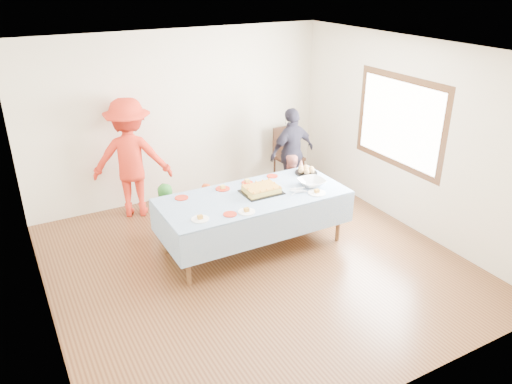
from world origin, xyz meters
TOP-DOWN VIEW (x-y plane):
  - ground at (0.00, 0.00)m, footprint 5.00×5.00m
  - room_walls at (0.05, 0.00)m, footprint 5.04×5.04m
  - party_table at (0.19, 0.38)m, footprint 2.50×1.10m
  - birthday_cake at (0.32, 0.40)m, footprint 0.52×0.40m
  - rolls_tray at (1.23, 0.68)m, footprint 0.33×0.33m
  - punch_bowl at (1.04, 0.27)m, footprint 0.36×0.36m
  - party_hat at (1.24, 0.84)m, footprint 0.09×0.09m
  - fork_pile at (0.75, 0.18)m, footprint 0.24×0.18m
  - plate_red_far_a at (-0.68, 0.75)m, footprint 0.18×0.18m
  - plate_red_far_b at (-0.09, 0.75)m, footprint 0.20×0.20m
  - plate_red_far_c at (0.30, 0.78)m, footprint 0.16×0.16m
  - plate_red_far_d at (0.73, 0.82)m, footprint 0.16×0.16m
  - plate_red_near at (-0.33, 0.02)m, footprint 0.17×0.17m
  - plate_white_left at (-0.70, 0.07)m, footprint 0.22×0.22m
  - plate_white_mid at (-0.13, -0.02)m, footprint 0.22×0.22m
  - plate_white_right at (0.96, 0.03)m, footprint 0.24×0.24m
  - dining_chair at (1.81, 2.15)m, footprint 0.44×0.44m
  - toddler_left at (-0.20, 1.10)m, footprint 0.31×0.25m
  - toddler_mid at (-0.76, 1.19)m, footprint 0.43×0.30m
  - toddler_right at (1.19, 1.06)m, footprint 0.47×0.38m
  - adult_left at (-0.94, 2.16)m, footprint 1.35×1.07m
  - adult_right at (1.57, 1.61)m, footprint 0.92×0.49m

SIDE VIEW (x-z plane):
  - ground at x=0.00m, z-range 0.00..0.00m
  - toddler_left at x=-0.20m, z-range 0.00..0.76m
  - toddler_mid at x=-0.76m, z-range 0.00..0.82m
  - toddler_right at x=1.19m, z-range 0.00..0.95m
  - dining_chair at x=1.81m, z-range 0.06..1.04m
  - party_table at x=0.19m, z-range 0.33..1.11m
  - adult_right at x=1.57m, z-range 0.00..1.49m
  - plate_red_far_a at x=-0.68m, z-range 0.78..0.79m
  - plate_red_far_b at x=-0.09m, z-range 0.78..0.79m
  - plate_red_far_c at x=0.30m, z-range 0.78..0.79m
  - plate_red_far_d at x=0.73m, z-range 0.78..0.79m
  - plate_red_near at x=-0.33m, z-range 0.78..0.79m
  - plate_white_left at x=-0.70m, z-range 0.78..0.79m
  - plate_white_mid at x=-0.13m, z-range 0.78..0.79m
  - plate_white_right at x=0.96m, z-range 0.78..0.79m
  - fork_pile at x=0.75m, z-range 0.78..0.85m
  - rolls_tray at x=1.23m, z-range 0.77..0.87m
  - birthday_cake at x=0.32m, z-range 0.78..0.87m
  - punch_bowl at x=1.04m, z-range 0.78..0.87m
  - party_hat at x=1.24m, z-range 0.78..0.94m
  - adult_left at x=-0.94m, z-range 0.00..1.83m
  - room_walls at x=0.05m, z-range 0.41..3.13m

